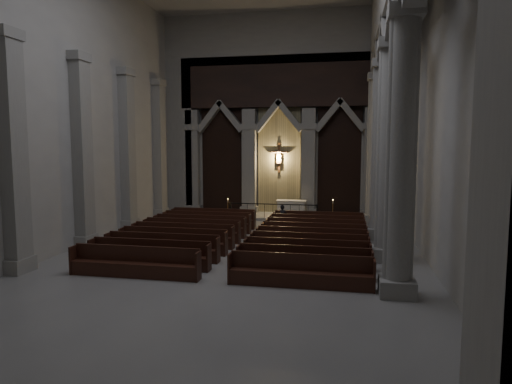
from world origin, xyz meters
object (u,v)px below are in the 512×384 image
candle_stand_left (228,214)px  candle_stand_right (333,216)px  altar_rail (273,209)px  altar (291,208)px  worshipper (282,217)px  pews (245,242)px

candle_stand_left → candle_stand_right: size_ratio=0.99×
altar_rail → candle_stand_right: size_ratio=3.96×
altar → altar_rail: altar is taller
altar → candle_stand_left: 3.81m
altar_rail → candle_stand_right: candle_stand_right is taller
altar → candle_stand_right: bearing=-23.4°
altar → altar_rail: 1.53m
candle_stand_left → candle_stand_right: 5.89m
candle_stand_right → worshipper: 3.69m
candle_stand_left → worshipper: 4.07m
worshipper → altar_rail: bearing=117.2°
altar_rail → candle_stand_left: 2.58m
altar_rail → candle_stand_right: bearing=3.2°
candle_stand_right → pews: size_ratio=0.13×
candle_stand_left → candle_stand_right: (5.86, 0.58, 0.00)m
candle_stand_left → worshipper: bearing=-32.5°
candle_stand_right → worshipper: candle_stand_right is taller
candle_stand_right → pews: 8.12m
altar → candle_stand_right: candle_stand_right is taller
worshipper → candle_stand_left: bearing=155.6°
candle_stand_left → altar: bearing=25.5°
altar → candle_stand_left: bearing=-154.5°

